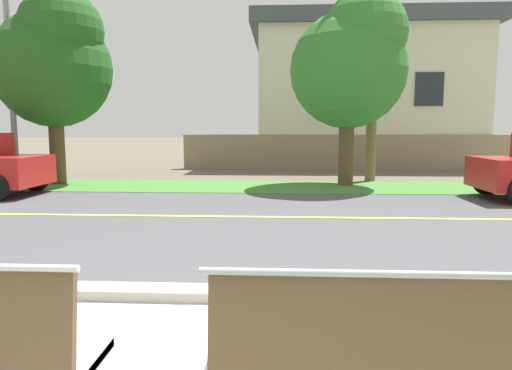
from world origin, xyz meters
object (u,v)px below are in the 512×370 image
object	(u,v)px
streetlamp	(12,30)
shade_tree_left	(352,61)
shade_tree_far_left	(55,60)
bench_right	(396,367)

from	to	relation	value
streetlamp	shade_tree_left	distance (m)	9.53
streetlamp	shade_tree_far_left	distance (m)	1.30
shade_tree_far_left	shade_tree_left	world-z (taller)	shade_tree_far_left
shade_tree_left	bench_right	bearing A→B (deg)	-97.13
bench_right	streetlamp	world-z (taller)	streetlamp
streetlamp	bench_right	bearing A→B (deg)	-52.39
streetlamp	shade_tree_far_left	size ratio (longest dim) A/B	1.38
bench_right	shade_tree_far_left	bearing A→B (deg)	123.00
shade_tree_far_left	shade_tree_left	bearing A→B (deg)	0.91
shade_tree_far_left	shade_tree_left	xyz separation A→B (m)	(8.53, 0.14, -0.08)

